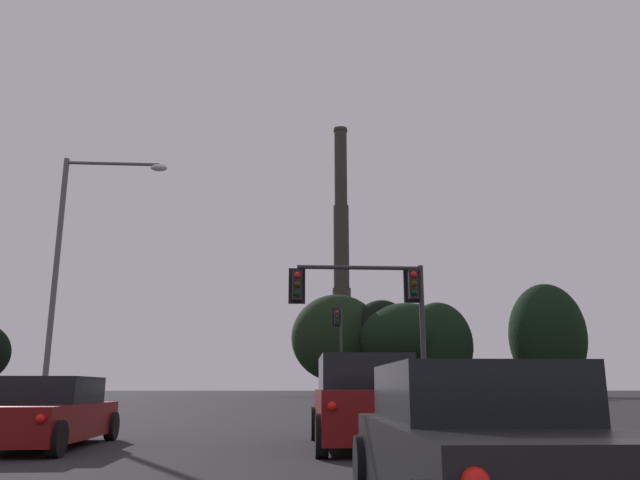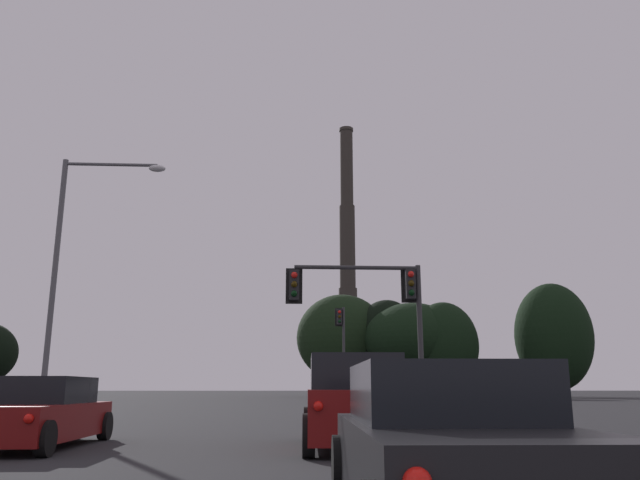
# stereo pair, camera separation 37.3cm
# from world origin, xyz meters

# --- Properties ---
(suv_right_lane_front) EXTENTS (2.26, 4.96, 1.86)m
(suv_right_lane_front) POSITION_xyz_m (3.07, 13.17, 0.90)
(suv_right_lane_front) COLOR maroon
(suv_right_lane_front) RESTS_ON ground_plane
(sedan_right_lane_second) EXTENTS (2.09, 4.75, 1.43)m
(sedan_right_lane_second) POSITION_xyz_m (3.15, 5.84, 0.67)
(sedan_right_lane_second) COLOR black
(sedan_right_lane_second) RESTS_ON ground_plane
(sedan_left_lane_front) EXTENTS (1.99, 4.71, 1.43)m
(sedan_left_lane_front) POSITION_xyz_m (-3.48, 13.58, 0.67)
(sedan_left_lane_front) COLOR maroon
(sedan_left_lane_front) RESTS_ON ground_plane
(traffic_light_far_right) EXTENTS (0.78, 0.50, 6.62)m
(traffic_light_far_right) POSITION_xyz_m (5.49, 42.57, 4.32)
(traffic_light_far_right) COLOR #2D2D30
(traffic_light_far_right) RESTS_ON ground_plane
(traffic_light_overhead_right) EXTENTS (4.83, 0.50, 5.39)m
(traffic_light_overhead_right) POSITION_xyz_m (4.68, 21.13, 4.11)
(traffic_light_overhead_right) COLOR #2D2D30
(traffic_light_overhead_right) RESTS_ON ground_plane
(street_lamp) EXTENTS (3.86, 0.36, 9.63)m
(street_lamp) POSITION_xyz_m (-6.21, 22.66, 5.89)
(street_lamp) COLOR #56565B
(street_lamp) RESTS_ON ground_plane
(smokestack) EXTENTS (6.67, 6.67, 62.14)m
(smokestack) POSITION_xyz_m (15.67, 139.31, 24.30)
(smokestack) COLOR #2B2722
(smokestack) RESTS_ON ground_plane
(treeline_far_right) EXTENTS (8.93, 8.04, 12.15)m
(treeline_far_right) POSITION_xyz_m (22.13, 80.32, 6.57)
(treeline_far_right) COLOR black
(treeline_far_right) RESTS_ON ground_plane
(treeline_center_left) EXTENTS (12.56, 11.30, 13.92)m
(treeline_center_left) POSITION_xyz_m (9.46, 86.28, 7.94)
(treeline_center_left) COLOR black
(treeline_center_left) RESTS_ON ground_plane
(treeline_far_left) EXTENTS (13.40, 12.06, 12.29)m
(treeline_far_left) POSITION_xyz_m (18.51, 82.38, 7.47)
(treeline_far_left) COLOR black
(treeline_far_left) RESTS_ON ground_plane
(treeline_center_right) EXTENTS (10.02, 9.02, 14.74)m
(treeline_center_right) POSITION_xyz_m (36.69, 80.16, 7.78)
(treeline_center_right) COLOR black
(treeline_center_right) RESTS_ON ground_plane
(treeline_right_mid) EXTENTS (8.95, 8.05, 12.91)m
(treeline_right_mid) POSITION_xyz_m (15.38, 83.96, 7.64)
(treeline_right_mid) COLOR black
(treeline_right_mid) RESTS_ON ground_plane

